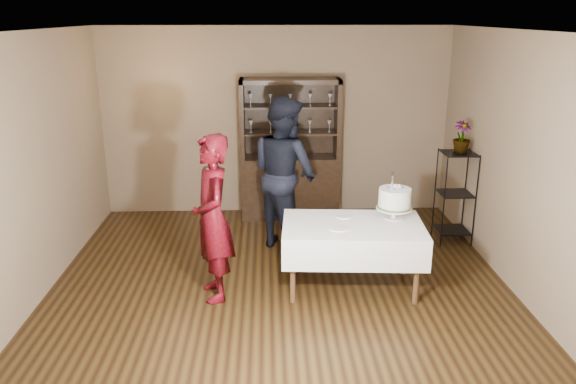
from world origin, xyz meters
The scene contains 14 objects.
floor centered at (0.00, 0.00, 0.00)m, with size 5.00×5.00×0.00m, color black.
ceiling centered at (0.00, 0.00, 2.70)m, with size 5.00×5.00×0.00m, color silver.
back_wall centered at (0.00, 2.50, 1.35)m, with size 5.00×0.02×2.70m, color #755F4B.
wall_left centered at (-2.50, 0.00, 1.35)m, with size 0.02×5.00×2.70m, color #755F4B.
wall_right centered at (2.50, 0.00, 1.35)m, with size 0.02×5.00×2.70m, color #755F4B.
china_hutch centered at (0.20, 2.25, 0.66)m, with size 1.40×0.48×2.00m.
plant_etagere centered at (2.28, 1.20, 0.65)m, with size 0.42×0.42×1.20m.
cake_table centered at (0.77, -0.07, 0.56)m, with size 1.54×1.00×0.74m.
woman centered at (-0.69, -0.20, 0.87)m, with size 0.63×0.42×1.74m, color #390508.
man centered at (0.08, 1.14, 0.96)m, with size 0.93×0.73×1.92m, color black.
cake centered at (1.23, 0.09, 0.95)m, with size 0.43×0.43×0.53m.
plate_near centered at (0.60, -0.20, 0.75)m, with size 0.21×0.21×0.01m, color white.
plate_far centered at (0.70, 0.15, 0.75)m, with size 0.17×0.17×0.01m, color white.
potted_plant centered at (2.31, 1.23, 1.38)m, with size 0.22×0.22×0.39m, color #466731.
Camera 1 is at (-0.12, -5.57, 2.86)m, focal length 35.00 mm.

